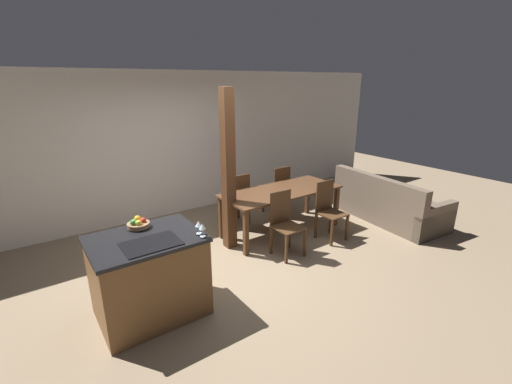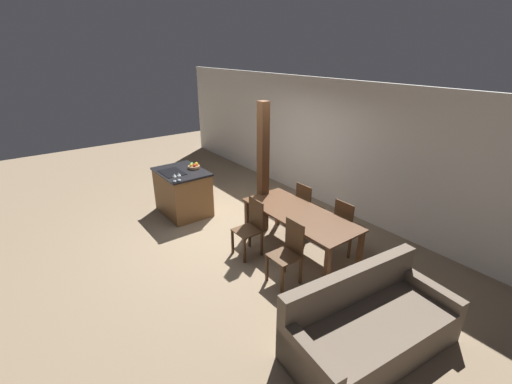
{
  "view_description": "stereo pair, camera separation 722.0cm",
  "coord_description": "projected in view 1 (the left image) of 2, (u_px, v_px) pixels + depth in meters",
  "views": [
    {
      "loc": [
        -2.18,
        -3.7,
        2.52
      ],
      "look_at": [
        0.6,
        0.2,
        0.95
      ],
      "focal_mm": 24.0,
      "sensor_mm": 36.0,
      "label": 1
    },
    {
      "loc": [
        4.97,
        -3.08,
        3.26
      ],
      "look_at": [
        0.6,
        0.2,
        0.95
      ],
      "focal_mm": 24.0,
      "sensor_mm": 36.0,
      "label": 2
    }
  ],
  "objects": [
    {
      "name": "dining_chair_near_left",
      "position": [
        285.0,
        223.0,
        5.08
      ],
      "size": [
        0.4,
        0.4,
        0.96
      ],
      "color": "#472D19",
      "rests_on": "ground_plane"
    },
    {
      "name": "wine_glass_middle",
      "position": [
        199.0,
        224.0,
        3.64
      ],
      "size": [
        0.07,
        0.07,
        0.15
      ],
      "color": "silver",
      "rests_on": "kitchen_island"
    },
    {
      "name": "fruit_bowl",
      "position": [
        138.0,
        224.0,
        3.83
      ],
      "size": [
        0.25,
        0.25,
        0.12
      ],
      "color": "#99704C",
      "rests_on": "kitchen_island"
    },
    {
      "name": "dining_chair_far_right",
      "position": [
        278.0,
        190.0,
        6.62
      ],
      "size": [
        0.4,
        0.4,
        0.96
      ],
      "rotation": [
        0.0,
        0.0,
        3.14
      ],
      "color": "#472D19",
      "rests_on": "ground_plane"
    },
    {
      "name": "kitchen_island",
      "position": [
        149.0,
        276.0,
        3.75
      ],
      "size": [
        1.15,
        0.87,
        0.95
      ],
      "color": "brown",
      "rests_on": "ground_plane"
    },
    {
      "name": "dining_chair_near_right",
      "position": [
        329.0,
        209.0,
        5.6
      ],
      "size": [
        0.4,
        0.4,
        0.96
      ],
      "color": "#472D19",
      "rests_on": "ground_plane"
    },
    {
      "name": "couch",
      "position": [
        387.0,
        205.0,
        6.43
      ],
      "size": [
        1.14,
        2.13,
        0.88
      ],
      "rotation": [
        0.0,
        0.0,
        1.46
      ],
      "color": "brown",
      "rests_on": "ground_plane"
    },
    {
      "name": "ground_plane",
      "position": [
        230.0,
        267.0,
        4.85
      ],
      "size": [
        16.0,
        16.0,
        0.0
      ],
      "primitive_type": "plane",
      "color": "#847056"
    },
    {
      "name": "wine_glass_near",
      "position": [
        202.0,
        227.0,
        3.57
      ],
      "size": [
        0.07,
        0.07,
        0.15
      ],
      "color": "silver",
      "rests_on": "kitchen_island"
    },
    {
      "name": "dining_chair_far_left",
      "position": [
        237.0,
        199.0,
        6.1
      ],
      "size": [
        0.4,
        0.4,
        0.96
      ],
      "rotation": [
        0.0,
        0.0,
        3.14
      ],
      "color": "#472D19",
      "rests_on": "ground_plane"
    },
    {
      "name": "wall_back",
      "position": [
        159.0,
        146.0,
        6.33
      ],
      "size": [
        11.2,
        0.08,
        2.7
      ],
      "color": "silver",
      "rests_on": "ground_plane"
    },
    {
      "name": "timber_post",
      "position": [
        228.0,
        172.0,
        5.08
      ],
      "size": [
        0.17,
        0.17,
        2.44
      ],
      "color": "#4C2D19",
      "rests_on": "ground_plane"
    },
    {
      "name": "dining_table",
      "position": [
        281.0,
        195.0,
        5.8
      ],
      "size": [
        2.09,
        0.87,
        0.75
      ],
      "color": "#51331E",
      "rests_on": "ground_plane"
    }
  ]
}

